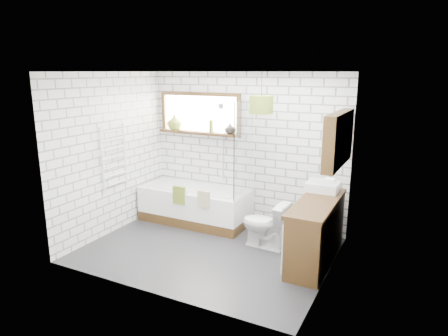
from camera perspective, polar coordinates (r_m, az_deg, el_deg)
The scene contains 22 objects.
floor at distance 5.88m, azimuth -2.32°, elevation -11.63°, with size 3.40×2.60×0.01m, color #232326.
ceiling at distance 5.32m, azimuth -2.58°, elevation 13.64°, with size 3.40×2.60×0.01m, color white.
wall_back at distance 6.60m, azimuth 3.11°, elevation 2.68°, with size 3.40×0.01×2.50m, color white.
wall_front at distance 4.41m, azimuth -10.78°, elevation -3.13°, with size 3.40×0.01×2.50m, color white.
wall_left at distance 6.45m, azimuth -15.77°, elevation 1.92°, with size 0.01×2.60×2.50m, color white.
wall_right at distance 4.88m, azimuth 15.30°, elevation -1.74°, with size 0.01×2.60×2.50m, color white.
window at distance 6.87m, azimuth -3.54°, elevation 7.74°, with size 1.52×0.16×0.68m, color #321F0E.
towel_radiator at distance 6.43m, azimuth -15.44°, elevation 1.45°, with size 0.06×0.52×1.00m, color white.
mirror_cabinet at distance 5.39m, azimuth 16.01°, elevation 4.00°, with size 0.16×1.20×0.70m, color #321F0E.
shower_riser at distance 6.72m, azimuth -0.16°, elevation 3.75°, with size 0.02×0.02×1.30m, color silver.
bathtub at distance 6.83m, azimuth -4.11°, elevation -5.25°, with size 1.83×0.81×0.59m, color white.
shower_screen at distance 6.16m, azimuth 2.89°, elevation 2.75°, with size 0.02×0.72×1.50m, color white.
towel_green at distance 6.45m, azimuth -6.42°, elevation -3.88°, with size 0.21×0.06×0.29m, color #5E6E21.
towel_beige at distance 6.22m, azimuth -2.90°, elevation -4.47°, with size 0.20×0.05×0.27m, color tan.
vanity at distance 5.53m, azimuth 13.04°, elevation -8.83°, with size 0.48×1.48×0.85m, color #321F0E.
basin at distance 5.84m, azimuth 13.93°, elevation -2.57°, with size 0.44×0.38×0.13m, color white.
tap at distance 5.80m, azimuth 15.50°, elevation -2.21°, with size 0.03×0.03×0.14m, color silver.
toilet at distance 5.87m, azimuth 5.85°, elevation -7.98°, with size 0.69×0.39×0.70m, color white.
vase_olive at distance 7.13m, azimuth -7.08°, elevation 6.40°, with size 0.26×0.26×0.28m, color olive.
vase_dark at distance 6.59m, azimuth 0.86°, elevation 5.52°, with size 0.18×0.18×0.18m, color black.
bottle at distance 6.75m, azimuth -1.86°, elevation 5.82°, with size 0.07×0.07×0.21m, color olive.
pendant at distance 5.07m, azimuth 5.35°, elevation 9.01°, with size 0.30×0.30×0.22m, color #5E6E21.
Camera 1 is at (2.61, -4.63, 2.51)m, focal length 32.00 mm.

